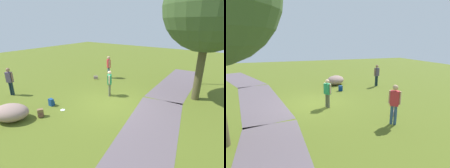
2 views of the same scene
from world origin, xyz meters
TOP-DOWN VIEW (x-y plane):
  - ground_plane at (0.00, 0.00)m, footprint 48.00×48.00m
  - footpath_segment_near at (-6.00, 2.03)m, footprint 8.10×2.68m
  - footpath_segment_mid at (1.91, 3.02)m, footprint 8.30×3.85m
  - large_shade_tree at (-3.35, 3.76)m, footprint 4.79×4.79m
  - lamp_post at (-6.51, 3.50)m, footprint 0.28×0.28m
  - lawn_boulder at (4.23, -2.80)m, footprint 1.88×2.02m
  - woman_with_handbag at (-3.75, -2.99)m, footprint 0.42×0.43m
  - man_near_boulder at (2.70, -5.84)m, footprint 0.35×0.49m
  - passerby_on_path at (-0.80, -0.75)m, footprint 0.46×0.39m
  - handbag_on_grass at (-2.90, -3.67)m, footprint 0.37×0.37m
  - backpack_by_boulder at (3.27, -1.95)m, footprint 0.34×0.34m
  - spare_backpack_on_lawn at (2.20, -2.55)m, footprint 0.27×0.29m
  - frisbee_on_grass at (2.22, -1.62)m, footprint 0.23×0.23m

SIDE VIEW (x-z plane):
  - ground_plane at x=0.00m, z-range 0.00..0.00m
  - footpath_segment_near at x=-6.00m, z-range 0.00..0.01m
  - footpath_segment_mid at x=1.91m, z-range 0.00..0.01m
  - frisbee_on_grass at x=2.22m, z-range 0.00..0.02m
  - handbag_on_grass at x=-2.90m, z-range -0.01..0.29m
  - backpack_by_boulder at x=3.27m, z-range -0.01..0.39m
  - spare_backpack_on_lawn at x=2.20m, z-range -0.01..0.39m
  - lawn_boulder at x=4.23m, z-range 0.00..0.78m
  - passerby_on_path at x=-0.80m, z-range 0.12..1.74m
  - man_near_boulder at x=2.70m, z-range 0.15..1.92m
  - woman_with_handbag at x=-3.75m, z-range 0.16..1.98m
  - lamp_post at x=-6.51m, z-range 0.43..4.20m
  - large_shade_tree at x=-3.35m, z-range 1.39..8.99m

